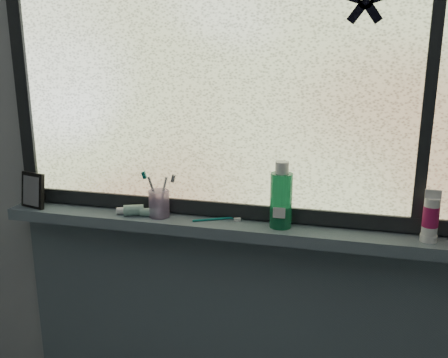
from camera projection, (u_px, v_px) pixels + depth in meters
name	position (u px, v px, depth m)	size (l,w,h in m)	color
wall_back	(233.00, 151.00, 1.69)	(3.00, 0.01, 2.50)	#9EA3A8
windowsill	(228.00, 228.00, 1.69)	(1.62, 0.14, 0.04)	slate
sill_apron	(231.00, 350.00, 1.87)	(1.62, 0.02, 0.98)	slate
window_pane	(232.00, 67.00, 1.60)	(1.50, 0.01, 1.00)	silver
frame_bottom	(231.00, 209.00, 1.72)	(1.60, 0.03, 0.05)	black
frame_left	(21.00, 65.00, 1.78)	(0.05, 0.03, 1.10)	black
frame_mullion	(432.00, 69.00, 1.45)	(0.04, 0.03, 1.00)	black
starfish_sticker	(366.00, 1.00, 1.44)	(0.15, 0.02, 0.15)	black
vanity_mirror	(33.00, 190.00, 1.82)	(0.10, 0.05, 0.13)	black
toothpaste_tube	(140.00, 211.00, 1.74)	(0.22, 0.05, 0.04)	silver
toothbrush_cup	(159.00, 204.00, 1.72)	(0.07, 0.07, 0.09)	#C8A9E0
toothbrush_lying	(213.00, 219.00, 1.70)	(0.18, 0.02, 0.01)	#0B6967
mouthwash_bottle	(281.00, 195.00, 1.61)	(0.07, 0.07, 0.18)	#1B8C54
cream_tube	(431.00, 214.00, 1.50)	(0.05, 0.05, 0.12)	silver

